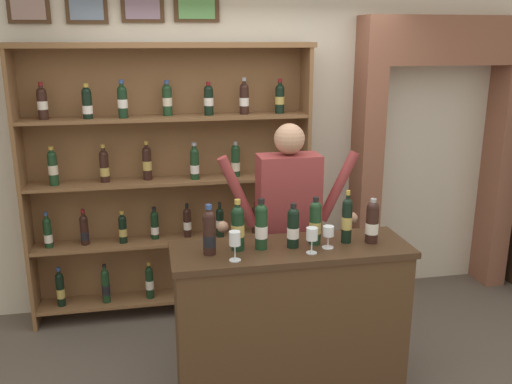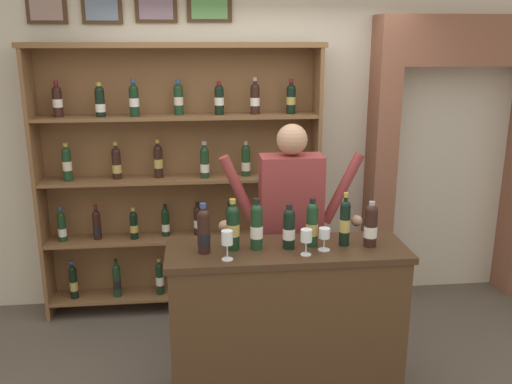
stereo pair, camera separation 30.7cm
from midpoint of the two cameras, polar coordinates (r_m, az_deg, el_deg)
back_wall at (r=4.72m, az=-3.81°, el=7.69°), size 12.00×0.19×3.20m
wine_shelf at (r=4.53m, az=-10.83°, el=1.61°), size 2.30×0.31×2.22m
archway_doorway at (r=5.14m, az=16.07°, el=5.51°), size 1.48×0.45×2.43m
tasting_counter at (r=3.60m, az=1.03°, el=-13.29°), size 1.47×0.49×1.02m
shopkeeper at (r=3.83m, az=1.05°, el=-2.55°), size 1.01×0.22×1.70m
tasting_bottle_rosso at (r=3.26m, az=-7.55°, el=-4.16°), size 0.08×0.08×0.31m
tasting_bottle_brunello at (r=3.30m, az=-4.56°, el=-3.62°), size 0.08×0.08×0.32m
tasting_bottle_super_tuscan at (r=3.31m, az=-2.10°, el=-3.50°), size 0.08×0.08×0.32m
tasting_bottle_vin_santo at (r=3.34m, az=1.25°, el=-3.65°), size 0.07×0.07×0.28m
tasting_bottle_bianco at (r=3.40m, az=3.57°, el=-3.12°), size 0.07×0.07×0.30m
tasting_bottle_chianti at (r=3.44m, az=6.85°, el=-2.84°), size 0.07×0.07×0.34m
tasting_bottle_riserva at (r=3.46m, az=9.43°, el=-3.06°), size 0.08×0.08×0.28m
wine_glass_spare at (r=3.35m, az=4.88°, el=-4.26°), size 0.07×0.07×0.14m
wine_glass_right at (r=3.16m, az=-5.00°, el=-5.04°), size 0.07×0.07×0.18m
wine_glass_center at (r=3.26m, az=3.12°, el=-4.50°), size 0.07×0.07×0.16m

